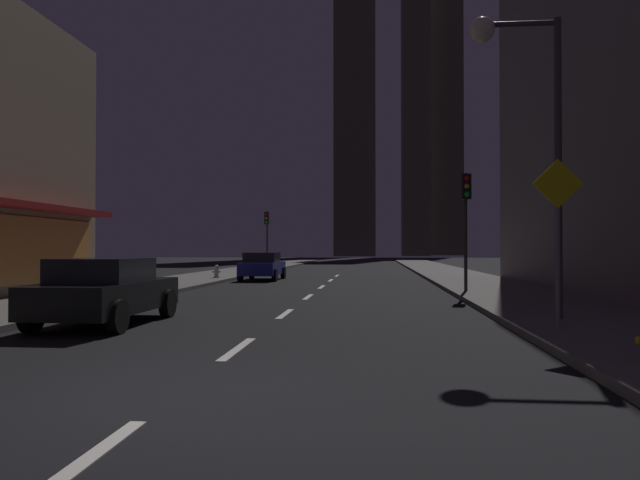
% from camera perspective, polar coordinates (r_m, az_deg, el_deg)
% --- Properties ---
extents(ground_plane, '(78.00, 136.00, 0.10)m').
position_cam_1_polar(ground_plane, '(38.46, 1.91, -3.37)').
color(ground_plane, black).
extents(sidewalk_right, '(4.00, 76.00, 0.15)m').
position_cam_1_polar(sidewalk_right, '(38.68, 12.33, -3.15)').
color(sidewalk_right, '#605E59').
rests_on(sidewalk_right, ground).
extents(sidewalk_left, '(4.00, 76.00, 0.15)m').
position_cam_1_polar(sidewalk_left, '(39.48, -8.30, -3.11)').
color(sidewalk_left, '#605E59').
rests_on(sidewalk_left, ground).
extents(lane_marking_center, '(0.16, 33.40, 0.01)m').
position_cam_1_polar(lane_marking_center, '(20.15, -1.16, -5.54)').
color(lane_marking_center, silver).
rests_on(lane_marking_center, ground).
extents(skyscraper_distant_tall, '(8.84, 8.15, 75.83)m').
position_cam_1_polar(skyscraper_distant_tall, '(132.45, 3.40, 15.07)').
color(skyscraper_distant_tall, '#4A4637').
rests_on(skyscraper_distant_tall, ground).
extents(skyscraper_distant_mid, '(6.09, 7.36, 69.54)m').
position_cam_1_polar(skyscraper_distant_mid, '(136.74, 9.22, 13.21)').
color(skyscraper_distant_mid, '#4D4939').
rests_on(skyscraper_distant_mid, ground).
extents(skyscraper_distant_short, '(8.07, 5.85, 65.76)m').
position_cam_1_polar(skyscraper_distant_short, '(149.53, 12.03, 11.25)').
color(skyscraper_distant_short, '#474435').
rests_on(skyscraper_distant_short, ground).
extents(car_parked_near, '(1.98, 4.24, 1.45)m').
position_cam_1_polar(car_parked_near, '(13.71, -20.06, -4.63)').
color(car_parked_near, black).
rests_on(car_parked_near, ground).
extents(car_parked_far, '(1.98, 4.24, 1.45)m').
position_cam_1_polar(car_parked_far, '(31.09, -5.59, -2.51)').
color(car_parked_far, navy).
rests_on(car_parked_far, ground).
extents(fire_hydrant_far_left, '(0.42, 0.30, 0.65)m').
position_cam_1_polar(fire_hydrant_far_left, '(30.99, -10.00, -3.04)').
color(fire_hydrant_far_left, '#B2B2B2').
rests_on(fire_hydrant_far_left, sidewalk_left).
extents(traffic_light_near_right, '(0.32, 0.48, 4.20)m').
position_cam_1_polar(traffic_light_near_right, '(21.52, 13.97, 3.28)').
color(traffic_light_near_right, '#2D2D2D').
rests_on(traffic_light_near_right, sidewalk_right).
extents(traffic_light_far_left, '(0.32, 0.48, 4.20)m').
position_cam_1_polar(traffic_light_far_left, '(42.80, -5.17, 1.23)').
color(traffic_light_far_left, '#2D2D2D').
rests_on(traffic_light_far_left, sidewalk_left).
extents(street_lamp_right, '(1.96, 0.56, 6.58)m').
position_cam_1_polar(street_lamp_right, '(13.86, 18.69, 13.44)').
color(street_lamp_right, '#38383D').
rests_on(street_lamp_right, sidewalk_right).
extents(pedestrian_crossing_sign, '(0.91, 0.08, 3.15)m').
position_cam_1_polar(pedestrian_crossing_sign, '(11.62, 22.04, 0.98)').
color(pedestrian_crossing_sign, slate).
rests_on(pedestrian_crossing_sign, sidewalk_right).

